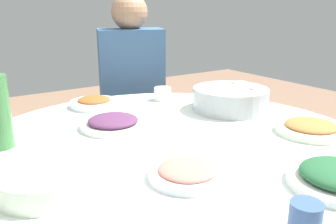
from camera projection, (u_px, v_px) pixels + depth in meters
name	position (u px, v px, depth m)	size (l,w,h in m)	color
round_dining_table	(172.00, 168.00, 1.14)	(1.31, 1.31, 0.73)	#99999E
rice_bowl	(230.00, 98.00, 1.45)	(0.30, 0.30, 0.10)	#B2B5BA
soup_bowl	(50.00, 177.00, 0.83)	(0.28, 0.26, 0.06)	white
dish_eggplant	(113.00, 123.00, 1.24)	(0.23, 0.23, 0.05)	white
dish_shrimp	(187.00, 172.00, 0.88)	(0.19, 0.19, 0.04)	white
dish_tofu_braise	(311.00, 128.00, 1.19)	(0.23, 0.23, 0.04)	silver
dish_stirfry	(94.00, 102.00, 1.50)	(0.20, 0.20, 0.04)	white
tea_cup_far	(163.00, 94.00, 1.60)	(0.08, 0.08, 0.06)	white
tea_cup_side	(305.00, 219.00, 0.66)	(0.06, 0.06, 0.06)	#3A588F
stool_for_diner_left	(134.00, 168.00, 2.12)	(0.36, 0.36, 0.44)	brown
diner_left	(131.00, 78.00, 1.96)	(0.42, 0.43, 0.76)	#2D333D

